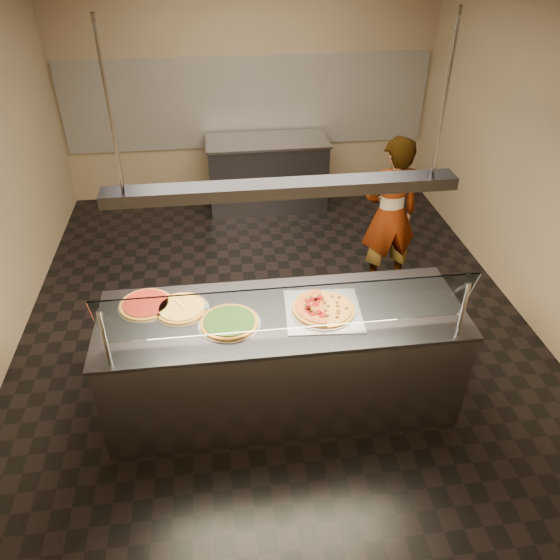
{
  "coord_description": "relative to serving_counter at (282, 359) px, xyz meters",
  "views": [
    {
      "loc": [
        -0.52,
        -4.41,
        3.44
      ],
      "look_at": [
        -0.06,
        -0.88,
        1.02
      ],
      "focal_mm": 35.0,
      "sensor_mm": 36.0,
      "label": 1
    }
  ],
  "objects": [
    {
      "name": "worker",
      "position": [
        1.34,
        1.64,
        0.37
      ],
      "size": [
        0.65,
        0.47,
        1.67
      ],
      "primitive_type": "imported",
      "rotation": [
        0.0,
        0.0,
        3.26
      ],
      "color": "#3A3844",
      "rests_on": "ground"
    },
    {
      "name": "half_pizza_pepperoni",
      "position": [
        0.2,
        -0.01,
        0.5
      ],
      "size": [
        0.27,
        0.48,
        0.05
      ],
      "color": "brown",
      "rests_on": "perforated_tray"
    },
    {
      "name": "lamp_rod_left",
      "position": [
        -1.0,
        0.0,
        2.03
      ],
      "size": [
        0.02,
        0.02,
        1.01
      ],
      "primitive_type": "cylinder",
      "color": "#B7B7BC",
      "rests_on": "ceiling"
    },
    {
      "name": "sneeze_guard",
      "position": [
        0.0,
        -0.34,
        0.76
      ],
      "size": [
        2.52,
        0.18,
        0.54
      ],
      "color": "#B7B7BC",
      "rests_on": "serving_counter"
    },
    {
      "name": "prep_table",
      "position": [
        0.29,
        3.74,
        0.0
      ],
      "size": [
        1.61,
        0.74,
        0.93
      ],
      "color": "#3F3F45",
      "rests_on": "ground"
    },
    {
      "name": "serving_counter",
      "position": [
        0.0,
        0.0,
        0.0
      ],
      "size": [
        2.76,
        0.94,
        0.93
      ],
      "color": "#B7B7BC",
      "rests_on": "ground"
    },
    {
      "name": "wall_front",
      "position": [
        0.09,
        -1.82,
        1.03
      ],
      "size": [
        5.0,
        0.02,
        3.0
      ],
      "primitive_type": "cube",
      "color": "#998463",
      "rests_on": "ground"
    },
    {
      "name": "perforated_tray",
      "position": [
        0.31,
        -0.01,
        0.47
      ],
      "size": [
        0.61,
        0.61,
        0.01
      ],
      "color": "silver",
      "rests_on": "serving_counter"
    },
    {
      "name": "heat_lamp_housing",
      "position": [
        0.0,
        0.0,
        1.48
      ],
      "size": [
        2.3,
        0.18,
        0.08
      ],
      "primitive_type": "cube",
      "color": "#3F3F45",
      "rests_on": "ceiling"
    },
    {
      "name": "lamp_rod_right",
      "position": [
        1.0,
        0.0,
        2.03
      ],
      "size": [
        0.02,
        0.02,
        1.01
      ],
      "primitive_type": "cylinder",
      "color": "#B7B7BC",
      "rests_on": "ceiling"
    },
    {
      "name": "pizza_tomato",
      "position": [
        -1.02,
        0.23,
        0.48
      ],
      "size": [
        0.43,
        0.43,
        0.03
      ],
      "color": "silver",
      "rests_on": "serving_counter"
    },
    {
      "name": "pizza_spinach",
      "position": [
        -0.4,
        -0.07,
        0.48
      ],
      "size": [
        0.46,
        0.46,
        0.03
      ],
      "color": "silver",
      "rests_on": "serving_counter"
    },
    {
      "name": "tile_band",
      "position": [
        0.09,
        4.17,
        0.83
      ],
      "size": [
        4.9,
        0.02,
        1.2
      ],
      "primitive_type": "cube",
      "color": "silver",
      "rests_on": "wall_back"
    },
    {
      "name": "wall_back",
      "position": [
        0.09,
        4.2,
        1.03
      ],
      "size": [
        5.0,
        0.02,
        3.0
      ],
      "primitive_type": "cube",
      "color": "#998463",
      "rests_on": "ground"
    },
    {
      "name": "ground",
      "position": [
        0.09,
        1.19,
        -0.48
      ],
      "size": [
        5.0,
        6.0,
        0.02
      ],
      "primitive_type": "cube",
      "color": "black",
      "rests_on": "ground"
    },
    {
      "name": "half_pizza_sausage",
      "position": [
        0.42,
        -0.01,
        0.49
      ],
      "size": [
        0.27,
        0.48,
        0.04
      ],
      "color": "brown",
      "rests_on": "perforated_tray"
    },
    {
      "name": "wall_right",
      "position": [
        2.6,
        1.19,
        1.03
      ],
      "size": [
        0.02,
        6.0,
        3.0
      ],
      "primitive_type": "cube",
      "color": "#998463",
      "rests_on": "ground"
    },
    {
      "name": "pizza_cheese",
      "position": [
        -0.75,
        0.15,
        0.48
      ],
      "size": [
        0.42,
        0.42,
        0.03
      ],
      "color": "silver",
      "rests_on": "serving_counter"
    },
    {
      "name": "pizza_spatula",
      "position": [
        -0.71,
        0.16,
        0.49
      ],
      "size": [
        0.26,
        0.2,
        0.02
      ],
      "color": "#B7B7BC",
      "rests_on": "pizza_spinach"
    }
  ]
}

